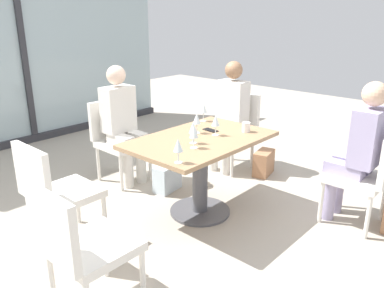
{
  "coord_description": "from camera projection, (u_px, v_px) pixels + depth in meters",
  "views": [
    {
      "loc": [
        -2.46,
        -2.13,
        1.78
      ],
      "look_at": [
        0.0,
        0.1,
        0.65
      ],
      "focal_mm": 36.48,
      "sensor_mm": 36.0,
      "label": 1
    }
  ],
  "objects": [
    {
      "name": "wine_glass_4",
      "position": [
        203.0,
        108.0,
        3.89
      ],
      "size": [
        0.07,
        0.07,
        0.18
      ],
      "color": "silver",
      "rests_on": "dining_table_main"
    },
    {
      "name": "chair_front_right",
      "position": [
        369.0,
        173.0,
        3.27
      ],
      "size": [
        0.46,
        0.5,
        0.87
      ],
      "color": "silver",
      "rests_on": "ground_plane"
    },
    {
      "name": "wine_glass_1",
      "position": [
        197.0,
        119.0,
        3.51
      ],
      "size": [
        0.07,
        0.07,
        0.18
      ],
      "color": "silver",
      "rests_on": "dining_table_main"
    },
    {
      "name": "window_wall_backdrop",
      "position": [
        23.0,
        56.0,
        5.29
      ],
      "size": [
        4.56,
        0.1,
        2.7
      ],
      "color": "#A2B7BC",
      "rests_on": "ground_plane"
    },
    {
      "name": "person_near_window",
      "position": [
        122.0,
        119.0,
        4.12
      ],
      "size": [
        0.34,
        0.39,
        1.26
      ],
      "color": "silver",
      "rests_on": "ground_plane"
    },
    {
      "name": "cell_phone_on_table",
      "position": [
        210.0,
        130.0,
        3.62
      ],
      "size": [
        0.09,
        0.15,
        0.01
      ],
      "primitive_type": "cube",
      "rotation": [
        0.0,
        0.0,
        -0.11
      ],
      "color": "black",
      "rests_on": "dining_table_main"
    },
    {
      "name": "person_far_right",
      "position": [
        229.0,
        111.0,
        4.46
      ],
      "size": [
        0.39,
        0.34,
        1.26
      ],
      "color": "silver",
      "rests_on": "ground_plane"
    },
    {
      "name": "handbag_1",
      "position": [
        167.0,
        178.0,
        4.05
      ],
      "size": [
        0.32,
        0.2,
        0.28
      ],
      "primitive_type": "cube",
      "rotation": [
        0.0,
        0.0,
        0.14
      ],
      "color": "silver",
      "rests_on": "ground_plane"
    },
    {
      "name": "chair_side_end",
      "position": [
        79.0,
        243.0,
        2.28
      ],
      "size": [
        0.5,
        0.46,
        0.87
      ],
      "color": "silver",
      "rests_on": "ground_plane"
    },
    {
      "name": "ground_plane",
      "position": [
        200.0,
        212.0,
        3.65
      ],
      "size": [
        12.0,
        12.0,
        0.0
      ],
      "primitive_type": "plane",
      "color": "#A89E8E"
    },
    {
      "name": "wine_glass_0",
      "position": [
        193.0,
        128.0,
        3.23
      ],
      "size": [
        0.07,
        0.07,
        0.18
      ],
      "color": "silver",
      "rests_on": "dining_table_main"
    },
    {
      "name": "handbag_2",
      "position": [
        264.0,
        163.0,
        4.46
      ],
      "size": [
        0.33,
        0.22,
        0.28
      ],
      "primitive_type": "cube",
      "rotation": [
        0.0,
        0.0,
        0.22
      ],
      "color": "#A3704C",
      "rests_on": "ground_plane"
    },
    {
      "name": "dining_table_main",
      "position": [
        200.0,
        158.0,
        3.48
      ],
      "size": [
        1.28,
        0.82,
        0.73
      ],
      "color": "#997551",
      "rests_on": "ground_plane"
    },
    {
      "name": "wine_glass_2",
      "position": [
        178.0,
        146.0,
        2.81
      ],
      "size": [
        0.07,
        0.07,
        0.18
      ],
      "color": "silver",
      "rests_on": "dining_table_main"
    },
    {
      "name": "chair_near_window",
      "position": [
        117.0,
        136.0,
        4.26
      ],
      "size": [
        0.46,
        0.51,
        0.87
      ],
      "color": "silver",
      "rests_on": "ground_plane"
    },
    {
      "name": "chair_far_left",
      "position": [
        54.0,
        189.0,
        2.98
      ],
      "size": [
        0.5,
        0.46,
        0.87
      ],
      "color": "silver",
      "rests_on": "ground_plane"
    },
    {
      "name": "wine_glass_5",
      "position": [
        216.0,
        121.0,
        3.44
      ],
      "size": [
        0.07,
        0.07,
        0.18
      ],
      "color": "silver",
      "rests_on": "dining_table_main"
    },
    {
      "name": "person_front_right",
      "position": [
        359.0,
        147.0,
        3.28
      ],
      "size": [
        0.34,
        0.39,
        1.26
      ],
      "color": "#9E93B7",
      "rests_on": "ground_plane"
    },
    {
      "name": "wine_glass_3",
      "position": [
        194.0,
        132.0,
        3.12
      ],
      "size": [
        0.07,
        0.07,
        0.18
      ],
      "color": "silver",
      "rests_on": "dining_table_main"
    },
    {
      "name": "chair_far_right",
      "position": [
        234.0,
        126.0,
        4.61
      ],
      "size": [
        0.5,
        0.46,
        0.87
      ],
      "color": "silver",
      "rests_on": "ground_plane"
    },
    {
      "name": "coffee_cup",
      "position": [
        246.0,
        127.0,
        3.57
      ],
      "size": [
        0.08,
        0.08,
        0.09
      ],
      "primitive_type": "cylinder",
      "color": "white",
      "rests_on": "dining_table_main"
    }
  ]
}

